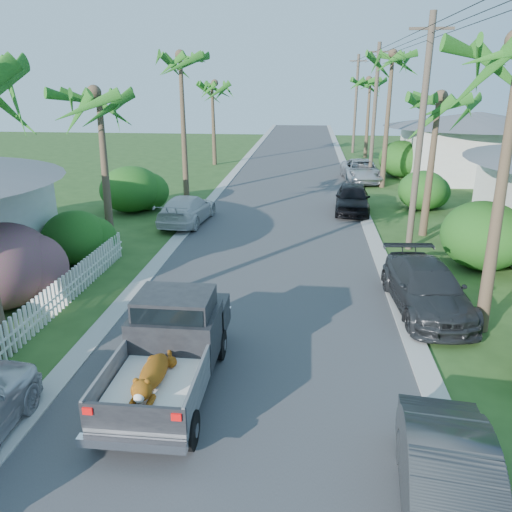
# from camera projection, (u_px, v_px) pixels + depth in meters

# --- Properties ---
(ground) EXTENTS (120.00, 120.00, 0.00)m
(ground) POSITION_uv_depth(u_px,v_px,m) (225.00, 461.00, 9.14)
(ground) COLOR #29491B
(ground) RESTS_ON ground
(road) EXTENTS (8.00, 100.00, 0.02)m
(road) POSITION_uv_depth(u_px,v_px,m) (287.00, 188.00, 32.60)
(road) COLOR #38383A
(road) RESTS_ON ground
(curb_left) EXTENTS (0.60, 100.00, 0.06)m
(curb_left) POSITION_uv_depth(u_px,v_px,m) (222.00, 186.00, 33.02)
(curb_left) COLOR #A5A39E
(curb_left) RESTS_ON ground
(curb_right) EXTENTS (0.60, 100.00, 0.06)m
(curb_right) POSITION_uv_depth(u_px,v_px,m) (354.00, 189.00, 32.17)
(curb_right) COLOR #A5A39E
(curb_right) RESTS_ON ground
(pickup_truck) EXTENTS (1.98, 5.12, 2.06)m
(pickup_truck) POSITION_uv_depth(u_px,v_px,m) (173.00, 341.00, 11.34)
(pickup_truck) COLOR black
(pickup_truck) RESTS_ON ground
(parked_car_rn) EXTENTS (1.80, 4.12, 1.32)m
(parked_car_rn) POSITION_uv_depth(u_px,v_px,m) (450.00, 489.00, 7.67)
(parked_car_rn) COLOR #2A2D2F
(parked_car_rn) RESTS_ON ground
(parked_car_rm) EXTENTS (2.35, 5.00, 1.41)m
(parked_car_rm) POSITION_uv_depth(u_px,v_px,m) (427.00, 288.00, 14.98)
(parked_car_rm) COLOR #27292C
(parked_car_rm) RESTS_ON ground
(parked_car_rf) EXTENTS (2.04, 4.47, 1.49)m
(parked_car_rf) POSITION_uv_depth(u_px,v_px,m) (352.00, 198.00, 26.36)
(parked_car_rf) COLOR black
(parked_car_rf) RESTS_ON ground
(parked_car_rd) EXTENTS (2.70, 5.37, 1.46)m
(parked_car_rd) POSITION_uv_depth(u_px,v_px,m) (361.00, 171.00, 34.64)
(parked_car_rd) COLOR #B3B5BB
(parked_car_rd) RESTS_ON ground
(parked_car_lf) EXTENTS (2.29, 4.84, 1.36)m
(parked_car_lf) POSITION_uv_depth(u_px,v_px,m) (187.00, 210.00, 24.32)
(parked_car_lf) COLOR silver
(parked_car_lf) RESTS_ON ground
(palm_l_b) EXTENTS (4.40, 4.40, 7.40)m
(palm_l_b) POSITION_uv_depth(u_px,v_px,m) (97.00, 94.00, 19.04)
(palm_l_b) COLOR brown
(palm_l_b) RESTS_ON ground
(palm_l_c) EXTENTS (4.40, 4.40, 9.20)m
(palm_l_c) POSITION_uv_depth(u_px,v_px,m) (180.00, 56.00, 27.77)
(palm_l_c) COLOR brown
(palm_l_c) RESTS_ON ground
(palm_l_d) EXTENTS (4.40, 4.40, 7.70)m
(palm_l_d) POSITION_uv_depth(u_px,v_px,m) (212.00, 84.00, 39.57)
(palm_l_d) COLOR brown
(palm_l_d) RESTS_ON ground
(palm_r_b) EXTENTS (4.40, 4.40, 7.20)m
(palm_r_b) POSITION_uv_depth(u_px,v_px,m) (439.00, 98.00, 20.60)
(palm_r_b) COLOR brown
(palm_r_b) RESTS_ON ground
(palm_r_c) EXTENTS (4.40, 4.40, 9.40)m
(palm_r_c) POSITION_uv_depth(u_px,v_px,m) (393.00, 55.00, 30.25)
(palm_r_c) COLOR brown
(palm_r_c) RESTS_ON ground
(palm_r_d) EXTENTS (4.40, 4.40, 8.00)m
(palm_r_d) POSITION_uv_depth(u_px,v_px,m) (371.00, 80.00, 43.81)
(palm_r_d) COLOR brown
(palm_r_d) RESTS_ON ground
(shrub_l_b) EXTENTS (3.00, 3.30, 2.60)m
(shrub_l_b) POSITION_uv_depth(u_px,v_px,m) (2.00, 266.00, 15.11)
(shrub_l_b) COLOR #9F1665
(shrub_l_b) RESTS_ON ground
(shrub_l_c) EXTENTS (2.40, 2.64, 2.00)m
(shrub_l_c) POSITION_uv_depth(u_px,v_px,m) (75.00, 237.00, 18.93)
(shrub_l_c) COLOR #194F16
(shrub_l_c) RESTS_ON ground
(shrub_l_d) EXTENTS (3.20, 3.52, 2.40)m
(shrub_l_d) POSITION_uv_depth(u_px,v_px,m) (131.00, 189.00, 26.43)
(shrub_l_d) COLOR #194F16
(shrub_l_d) RESTS_ON ground
(shrub_r_b) EXTENTS (3.00, 3.30, 2.50)m
(shrub_r_b) POSITION_uv_depth(u_px,v_px,m) (483.00, 235.00, 18.28)
(shrub_r_b) COLOR #194F16
(shrub_r_b) RESTS_ON ground
(shrub_r_c) EXTENTS (2.60, 2.86, 2.10)m
(shrub_r_c) POSITION_uv_depth(u_px,v_px,m) (423.00, 190.00, 26.82)
(shrub_r_c) COLOR #194F16
(shrub_r_c) RESTS_ON ground
(shrub_r_d) EXTENTS (3.20, 3.52, 2.60)m
(shrub_r_d) POSITION_uv_depth(u_px,v_px,m) (401.00, 159.00, 36.08)
(shrub_r_d) COLOR #194F16
(shrub_r_d) RESTS_ON ground
(picket_fence) EXTENTS (0.10, 11.00, 1.00)m
(picket_fence) POSITION_uv_depth(u_px,v_px,m) (54.00, 299.00, 14.73)
(picket_fence) COLOR white
(picket_fence) RESTS_ON ground
(house_right_far) EXTENTS (9.00, 8.00, 4.60)m
(house_right_far) POSITION_uv_depth(u_px,v_px,m) (474.00, 148.00, 35.31)
(house_right_far) COLOR silver
(house_right_far) RESTS_ON ground
(utility_pole_b) EXTENTS (1.60, 0.26, 9.00)m
(utility_pole_b) POSITION_uv_depth(u_px,v_px,m) (420.00, 136.00, 19.27)
(utility_pole_b) COLOR brown
(utility_pole_b) RESTS_ON ground
(utility_pole_c) EXTENTS (1.60, 0.26, 9.00)m
(utility_pole_c) POSITION_uv_depth(u_px,v_px,m) (374.00, 113.00, 33.35)
(utility_pole_c) COLOR brown
(utility_pole_c) RESTS_ON ground
(utility_pole_d) EXTENTS (1.60, 0.26, 9.00)m
(utility_pole_d) POSITION_uv_depth(u_px,v_px,m) (356.00, 104.00, 47.43)
(utility_pole_d) COLOR brown
(utility_pole_d) RESTS_ON ground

